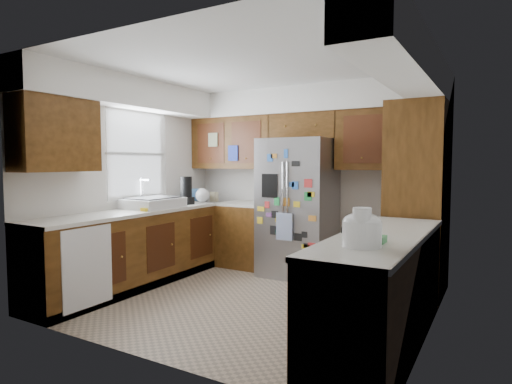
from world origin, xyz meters
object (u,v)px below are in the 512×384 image
Objects in this scene: pantry at (418,200)px; rice_cooker at (362,229)px; fridge at (298,208)px; paper_towel at (362,228)px.

rice_cooker is at bearing -90.02° from pantry.
fridge is (-1.50, 0.05, -0.17)m from pantry.
paper_towel is at bearing -74.48° from rice_cooker.
fridge is at bearing 123.10° from paper_towel.
paper_towel is (0.02, -2.27, -0.02)m from pantry.
fridge reaches higher than rice_cooker.
rice_cooker is 0.07m from paper_towel.
fridge is 2.72m from rice_cooker.
pantry is 7.81× the size of paper_towel.
rice_cooker is at bearing 105.52° from paper_towel.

